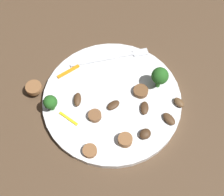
# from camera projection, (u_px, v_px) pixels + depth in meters

# --- Properties ---
(ground_plane) EXTENTS (1.40, 1.40, 0.00)m
(ground_plane) POSITION_uv_depth(u_px,v_px,m) (112.00, 101.00, 0.64)
(ground_plane) COLOR #4C3826
(plate) EXTENTS (0.29, 0.29, 0.02)m
(plate) POSITION_uv_depth(u_px,v_px,m) (112.00, 100.00, 0.63)
(plate) COLOR white
(plate) RESTS_ON ground_plane
(fork) EXTENTS (0.17, 0.08, 0.00)m
(fork) POSITION_uv_depth(u_px,v_px,m) (116.00, 57.00, 0.67)
(fork) COLOR silver
(fork) RESTS_ON plate
(broccoli_floret_0) EXTENTS (0.03, 0.03, 0.04)m
(broccoli_floret_0) POSITION_uv_depth(u_px,v_px,m) (50.00, 102.00, 0.59)
(broccoli_floret_0) COLOR #296420
(broccoli_floret_0) RESTS_ON plate
(broccoli_floret_1) EXTENTS (0.04, 0.04, 0.06)m
(broccoli_floret_1) POSITION_uv_depth(u_px,v_px,m) (160.00, 76.00, 0.61)
(broccoli_floret_1) COLOR #296420
(broccoli_floret_1) RESTS_ON plate
(sausage_slice_0) EXTENTS (0.04, 0.04, 0.01)m
(sausage_slice_0) POSITION_uv_depth(u_px,v_px,m) (141.00, 91.00, 0.63)
(sausage_slice_0) COLOR brown
(sausage_slice_0) RESTS_ON plate
(sausage_slice_1) EXTENTS (0.05, 0.05, 0.01)m
(sausage_slice_1) POSITION_uv_depth(u_px,v_px,m) (34.00, 88.00, 0.63)
(sausage_slice_1) COLOR brown
(sausage_slice_1) RESTS_ON plate
(sausage_slice_2) EXTENTS (0.04, 0.04, 0.01)m
(sausage_slice_2) POSITION_uv_depth(u_px,v_px,m) (95.00, 116.00, 0.60)
(sausage_slice_2) COLOR brown
(sausage_slice_2) RESTS_ON plate
(sausage_slice_3) EXTENTS (0.03, 0.03, 0.02)m
(sausage_slice_3) POSITION_uv_depth(u_px,v_px,m) (125.00, 140.00, 0.57)
(sausage_slice_3) COLOR brown
(sausage_slice_3) RESTS_ON plate
(sausage_slice_4) EXTENTS (0.04, 0.04, 0.01)m
(sausage_slice_4) POSITION_uv_depth(u_px,v_px,m) (90.00, 151.00, 0.56)
(sausage_slice_4) COLOR brown
(sausage_slice_4) RESTS_ON plate
(mushroom_0) EXTENTS (0.02, 0.03, 0.01)m
(mushroom_0) POSITION_uv_depth(u_px,v_px,m) (179.00, 102.00, 0.61)
(mushroom_0) COLOR brown
(mushroom_0) RESTS_ON plate
(mushroom_1) EXTENTS (0.03, 0.03, 0.01)m
(mushroom_1) POSITION_uv_depth(u_px,v_px,m) (145.00, 108.00, 0.61)
(mushroom_1) COLOR #422B19
(mushroom_1) RESTS_ON plate
(mushroom_2) EXTENTS (0.03, 0.02, 0.01)m
(mushroom_2) POSITION_uv_depth(u_px,v_px,m) (113.00, 105.00, 0.61)
(mushroom_2) COLOR #422B19
(mushroom_2) RESTS_ON plate
(mushroom_3) EXTENTS (0.02, 0.03, 0.01)m
(mushroom_3) POSITION_uv_depth(u_px,v_px,m) (169.00, 119.00, 0.59)
(mushroom_3) COLOR #4C331E
(mushroom_3) RESTS_ON plate
(mushroom_4) EXTENTS (0.03, 0.03, 0.01)m
(mushroom_4) POSITION_uv_depth(u_px,v_px,m) (77.00, 99.00, 0.61)
(mushroom_4) COLOR #4C331E
(mushroom_4) RESTS_ON plate
(mushroom_5) EXTENTS (0.03, 0.02, 0.01)m
(mushroom_5) POSITION_uv_depth(u_px,v_px,m) (144.00, 135.00, 0.58)
(mushroom_5) COLOR #422B19
(mushroom_5) RESTS_ON plate
(pepper_strip_0) EXTENTS (0.02, 0.05, 0.00)m
(pepper_strip_0) POSITION_uv_depth(u_px,v_px,m) (68.00, 119.00, 0.60)
(pepper_strip_0) COLOR yellow
(pepper_strip_0) RESTS_ON plate
(pepper_strip_1) EXTENTS (0.05, 0.01, 0.00)m
(pepper_strip_1) POSITION_uv_depth(u_px,v_px,m) (68.00, 71.00, 0.65)
(pepper_strip_1) COLOR orange
(pepper_strip_1) RESTS_ON plate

